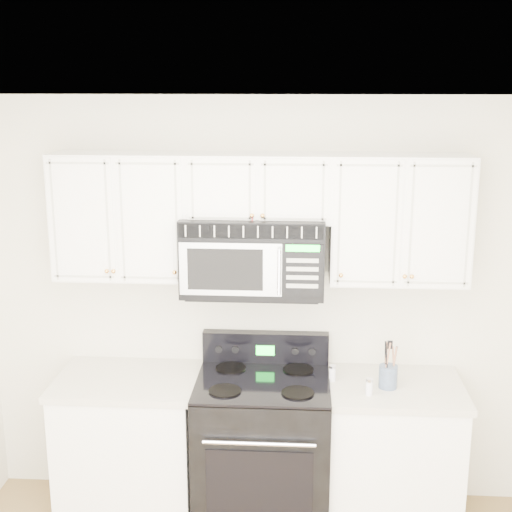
{
  "coord_description": "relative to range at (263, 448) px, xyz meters",
  "views": [
    {
      "loc": [
        0.25,
        -2.54,
        2.69
      ],
      "look_at": [
        0.0,
        1.3,
        1.73
      ],
      "focal_mm": 50.0,
      "sensor_mm": 36.0,
      "label": 1
    }
  ],
  "objects": [
    {
      "name": "room",
      "position": [
        -0.03,
        -1.41,
        0.82
      ],
      "size": [
        3.51,
        3.51,
        2.61
      ],
      "color": "olive",
      "rests_on": "ground"
    },
    {
      "name": "base_cabinet_left",
      "position": [
        -0.83,
        0.02,
        -0.06
      ],
      "size": [
        0.86,
        0.65,
        0.92
      ],
      "color": "white",
      "rests_on": "ground"
    },
    {
      "name": "base_cabinet_right",
      "position": [
        0.77,
        0.02,
        -0.06
      ],
      "size": [
        0.86,
        0.65,
        0.92
      ],
      "color": "white",
      "rests_on": "ground"
    },
    {
      "name": "range",
      "position": [
        0.0,
        0.0,
        0.0
      ],
      "size": [
        0.8,
        0.73,
        1.13
      ],
      "color": "black",
      "rests_on": "ground"
    },
    {
      "name": "upper_cabinets",
      "position": [
        -0.03,
        0.17,
        1.45
      ],
      "size": [
        2.44,
        0.37,
        0.75
      ],
      "color": "white",
      "rests_on": "ground"
    },
    {
      "name": "microwave",
      "position": [
        -0.07,
        0.12,
        1.2
      ],
      "size": [
        0.83,
        0.47,
        0.46
      ],
      "color": "black",
      "rests_on": "ground"
    },
    {
      "name": "utensil_crock",
      "position": [
        0.74,
        -0.02,
        0.51
      ],
      "size": [
        0.11,
        0.11,
        0.29
      ],
      "color": "#4A5F87",
      "rests_on": "base_cabinet_right"
    },
    {
      "name": "shaker_salt",
      "position": [
        0.42,
        0.05,
        0.49
      ],
      "size": [
        0.04,
        0.04,
        0.1
      ],
      "color": "silver",
      "rests_on": "base_cabinet_right"
    },
    {
      "name": "shaker_pepper",
      "position": [
        0.62,
        -0.13,
        0.49
      ],
      "size": [
        0.04,
        0.04,
        0.1
      ],
      "color": "silver",
      "rests_on": "base_cabinet_right"
    }
  ]
}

